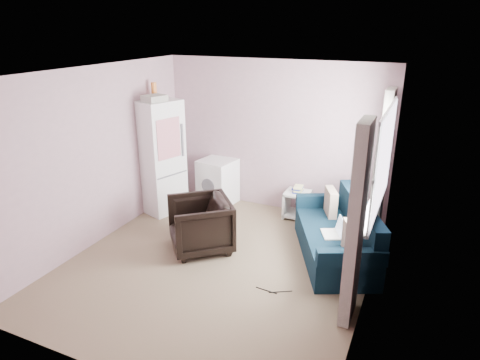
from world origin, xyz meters
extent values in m
cube|color=#7B6850|center=(0.00, 0.00, -0.01)|extent=(3.80, 4.20, 0.02)
cube|color=silver|center=(0.00, 0.00, 2.51)|extent=(3.80, 4.20, 0.02)
cube|color=#B08B95|center=(0.00, 2.11, 1.25)|extent=(3.80, 0.02, 2.50)
cube|color=#B08B95|center=(0.00, -2.11, 1.25)|extent=(3.80, 0.02, 2.50)
cube|color=#B08B95|center=(-1.91, 0.00, 1.25)|extent=(0.02, 4.20, 2.50)
cube|color=#B08B95|center=(1.91, 0.00, 1.25)|extent=(0.02, 4.20, 2.50)
cube|color=white|center=(1.89, 0.70, 1.50)|extent=(0.01, 1.60, 1.20)
imported|color=black|center=(-0.41, 0.26, 0.41)|extent=(1.10, 1.10, 0.83)
cube|color=white|center=(-1.70, 1.21, 0.94)|extent=(0.82, 0.82, 1.88)
cube|color=#54545C|center=(-1.39, 1.11, 0.70)|extent=(0.20, 0.58, 0.02)
cube|color=#54545C|center=(-1.31, 1.33, 1.24)|extent=(0.03, 0.04, 0.54)
cube|color=silver|center=(-1.40, 1.08, 1.31)|extent=(0.15, 0.43, 0.65)
cylinder|color=orange|center=(-1.76, 1.29, 2.01)|extent=(0.11, 0.11, 0.26)
cube|color=#A8A89E|center=(-1.61, 1.07, 1.93)|extent=(0.37, 0.39, 0.10)
cube|color=white|center=(-0.94, 1.85, 0.40)|extent=(0.64, 0.64, 0.80)
cube|color=#54545C|center=(-0.94, 1.83, 0.77)|extent=(0.60, 0.58, 0.05)
cylinder|color=#54545C|center=(-0.99, 1.57, 0.40)|extent=(0.26, 0.06, 0.26)
cube|color=silver|center=(0.52, 1.85, 0.42)|extent=(0.41, 0.41, 0.04)
cube|color=silver|center=(0.52, 1.85, 0.05)|extent=(0.41, 0.41, 0.04)
cube|color=silver|center=(0.34, 1.84, 0.22)|extent=(0.04, 0.40, 0.44)
cube|color=silver|center=(0.70, 1.85, 0.22)|extent=(0.04, 0.40, 0.44)
cube|color=#242F99|center=(0.52, 1.85, 0.45)|extent=(0.14, 0.20, 0.03)
cube|color=beige|center=(0.53, 1.85, 0.48)|extent=(0.15, 0.21, 0.03)
cube|color=#242F99|center=(0.51, 1.85, 0.51)|extent=(0.14, 0.20, 0.03)
cube|color=beige|center=(0.53, 1.84, 0.53)|extent=(0.16, 0.21, 0.03)
cube|color=#0A2231|center=(1.36, 0.81, 0.19)|extent=(1.48, 1.92, 0.39)
cube|color=#0A2231|center=(1.65, 0.95, 0.60)|extent=(0.89, 1.65, 0.42)
cube|color=#0A2231|center=(1.71, 0.05, 0.48)|extent=(0.80, 0.47, 0.19)
cube|color=#0A2231|center=(1.00, 1.57, 0.48)|extent=(0.80, 0.47, 0.19)
cube|color=tan|center=(1.64, 0.33, 0.58)|extent=(0.27, 0.40, 0.39)
cube|color=tan|center=(1.17, 1.34, 0.58)|extent=(0.27, 0.40, 0.39)
cube|color=silver|center=(1.33, 0.69, 0.40)|extent=(0.34, 0.38, 0.02)
cube|color=silver|center=(1.44, 0.74, 0.51)|extent=(0.19, 0.31, 0.21)
cube|color=white|center=(1.82, 0.70, 0.87)|extent=(0.14, 1.70, 0.04)
cube|color=white|center=(1.87, 0.70, 0.90)|extent=(0.02, 1.68, 0.05)
cube|color=white|center=(1.87, 0.70, 1.50)|extent=(0.02, 1.68, 0.05)
cube|color=white|center=(1.87, 0.70, 2.10)|extent=(0.02, 1.68, 0.05)
cube|color=white|center=(1.87, -0.10, 1.50)|extent=(0.02, 0.05, 1.20)
cube|color=white|center=(1.87, 0.43, 1.50)|extent=(0.02, 0.05, 1.20)
cube|color=white|center=(1.87, 0.97, 1.50)|extent=(0.02, 0.05, 1.20)
cube|color=white|center=(1.87, 1.50, 1.50)|extent=(0.02, 0.05, 1.20)
cube|color=beige|center=(1.78, -0.38, 1.10)|extent=(0.12, 0.46, 2.18)
cube|color=beige|center=(1.78, 1.78, 1.10)|extent=(0.12, 0.46, 2.18)
cylinder|color=black|center=(0.97, -0.27, 0.01)|extent=(0.25, 0.15, 0.01)
cylinder|color=black|center=(0.81, -0.31, 0.01)|extent=(0.28, 0.04, 0.01)
camera|label=1|loc=(2.31, -4.41, 3.03)|focal=32.00mm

